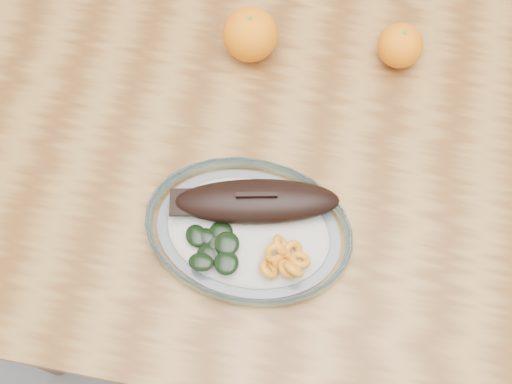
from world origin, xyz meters
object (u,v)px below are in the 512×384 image
Objects in this scene: plated_meal at (249,228)px; orange_right at (400,46)px; orange_left at (250,35)px; dining_table at (312,176)px.

plated_meal is 0.39m from orange_right.
orange_left reaches higher than plated_meal.
dining_table is at bearing -49.47° from orange_left.
orange_left is 0.24m from orange_right.
orange_right is at bearing 64.06° from plated_meal.
dining_table is 16.15× the size of orange_right.
plated_meal reaches higher than dining_table.
dining_table is at bearing -117.83° from orange_right.
plated_meal is (-0.08, -0.15, 0.12)m from dining_table.
orange_right is (0.18, 0.35, 0.02)m from plated_meal.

